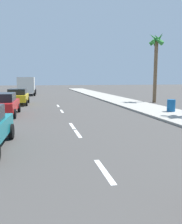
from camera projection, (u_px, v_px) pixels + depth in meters
ground_plane at (63, 112)px, 17.84m from camera, size 160.00×160.00×0.00m
sidewalk_strip at (141, 106)px, 21.32m from camera, size 3.60×80.00×0.14m
lane_stripe_2 at (104, 171)px, 6.47m from camera, size 0.16×1.80×0.01m
lane_stripe_3 at (77, 133)px, 10.99m from camera, size 0.16×1.80×0.01m
lane_stripe_4 at (72, 126)px, 12.60m from camera, size 0.16×1.80×0.01m
lane_stripe_5 at (62, 111)px, 18.43m from camera, size 0.16×1.80×0.01m
lane_stripe_6 at (58, 106)px, 22.16m from camera, size 0.16×1.80×0.01m
parked_car_red at (2, 104)px, 16.14m from camera, size 2.13×4.57×1.57m
parked_car_yellow at (18, 96)px, 23.15m from camera, size 2.06×4.34×1.57m
delivery_truck at (27, 86)px, 36.52m from camera, size 2.75×6.27×2.80m
palm_tree_far at (156, 52)px, 24.53m from camera, size 1.75×1.75×7.42m
trash_bin_far at (171, 105)px, 17.27m from camera, size 0.60×0.60×0.89m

